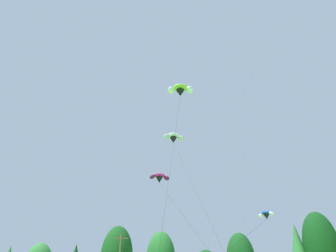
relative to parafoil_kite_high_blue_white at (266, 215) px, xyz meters
name	(u,v)px	position (x,y,z in m)	size (l,w,h in m)	color
treeline_tree_j	(322,247)	(14.86, 15.07, -1.70)	(5.84, 5.84, 14.96)	#472D19
parafoil_kite_high_blue_white	(266,215)	(0.00, 0.00, 0.00)	(15.25, 17.09, 10.12)	blue
parafoil_kite_mid_magenta	(159,178)	(-13.20, 1.95, 5.15)	(7.24, 15.04, 14.95)	#D12893
parafoil_kite_far_lime_white	(180,90)	(-11.18, -6.84, 13.38)	(4.88, 9.78, 23.82)	#93D633
parafoil_kite_low_white	(174,138)	(-10.68, 7.73, 14.24)	(5.14, 20.92, 24.33)	white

